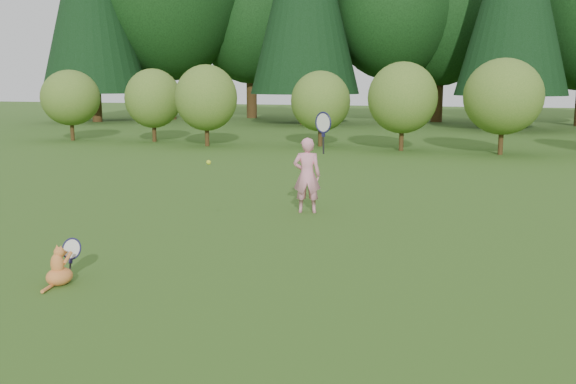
% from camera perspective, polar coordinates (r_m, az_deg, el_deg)
% --- Properties ---
extents(ground, '(100.00, 100.00, 0.00)m').
position_cam_1_polar(ground, '(7.56, -3.35, -6.13)').
color(ground, '#275317').
rests_on(ground, ground).
extents(shrub_row, '(28.00, 3.00, 2.80)m').
position_cam_1_polar(shrub_row, '(19.96, 10.51, 7.67)').
color(shrub_row, '#416A21').
rests_on(shrub_row, ground).
extents(child, '(0.69, 0.41, 1.81)m').
position_cam_1_polar(child, '(10.20, 1.74, 1.66)').
color(child, pink).
rests_on(child, ground).
extents(cat, '(0.35, 0.62, 0.55)m').
position_cam_1_polar(cat, '(7.06, -19.67, -6.07)').
color(cat, '#BE6424').
rests_on(cat, ground).
extents(tennis_ball, '(0.06, 0.06, 0.06)m').
position_cam_1_polar(tennis_ball, '(8.19, -7.07, 2.63)').
color(tennis_ball, '#A6D318').
rests_on(tennis_ball, ground).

